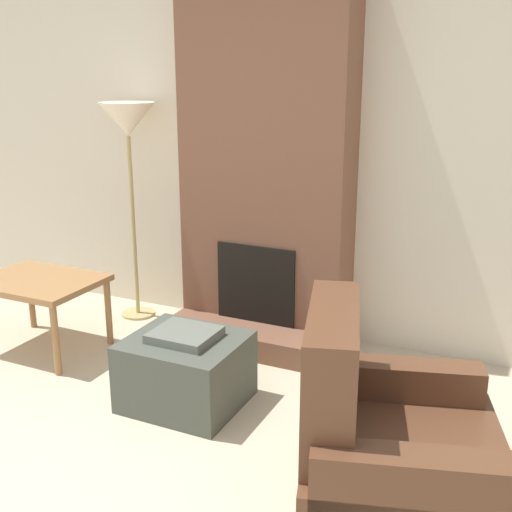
# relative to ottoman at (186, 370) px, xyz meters

# --- Properties ---
(wall_back) EXTENTS (7.59, 0.06, 2.60)m
(wall_back) POSITION_rel_ottoman_xyz_m (-0.00, 1.29, 1.09)
(wall_back) COLOR beige
(wall_back) RESTS_ON ground_plane
(fireplace) EXTENTS (1.17, 0.63, 2.60)m
(fireplace) POSITION_rel_ottoman_xyz_m (-0.00, 1.08, 1.02)
(fireplace) COLOR brown
(fireplace) RESTS_ON ground_plane
(ottoman) EXTENTS (0.63, 0.57, 0.45)m
(ottoman) POSITION_rel_ottoman_xyz_m (0.00, 0.00, 0.00)
(ottoman) COLOR #474C42
(ottoman) RESTS_ON ground_plane
(armchair) EXTENTS (1.05, 1.09, 0.93)m
(armchair) POSITION_rel_ottoman_xyz_m (1.25, -0.47, 0.07)
(armchair) COLOR brown
(armchair) RESTS_ON ground_plane
(side_table) EXTENTS (0.78, 0.60, 0.50)m
(side_table) POSITION_rel_ottoman_xyz_m (-1.26, 0.22, 0.24)
(side_table) COLOR #9E7042
(side_table) RESTS_ON ground_plane
(floor_lamp_left) EXTENTS (0.40, 0.40, 1.61)m
(floor_lamp_left) POSITION_rel_ottoman_xyz_m (-1.05, 1.01, 1.22)
(floor_lamp_left) COLOR tan
(floor_lamp_left) RESTS_ON ground_plane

